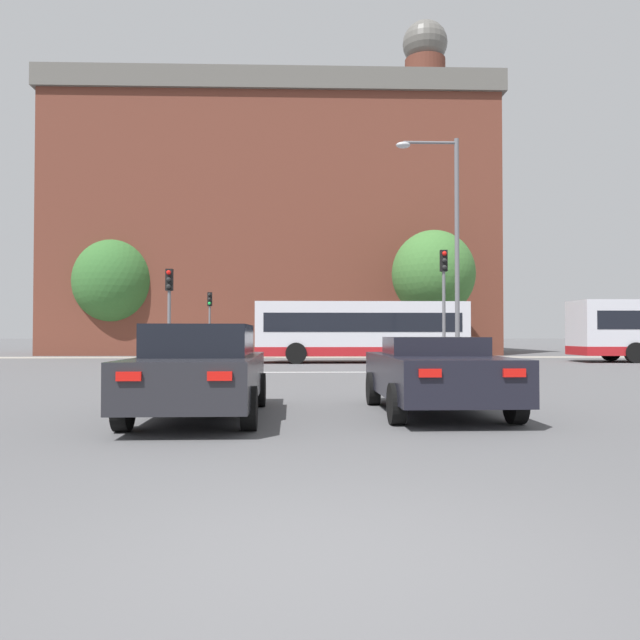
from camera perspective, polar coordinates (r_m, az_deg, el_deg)
name	(u,v)px	position (r m, az deg, el deg)	size (l,w,h in m)	color
ground_plane	(327,561)	(4.08, 0.67, -21.13)	(400.00, 400.00, 0.00)	#545456
stop_line_strip	(306,372)	(22.84, -1.33, -4.79)	(8.04, 0.30, 0.01)	silver
far_pavement	(304,357)	(37.50, -1.49, -3.43)	(68.93, 2.50, 0.01)	gray
brick_civic_building	(277,226)	(47.96, -3.97, 8.56)	(31.01, 14.27, 25.52)	brown
car_saloon_left	(201,370)	(10.62, -10.79, -4.51)	(2.07, 4.91, 1.55)	#232328
car_roadster_right	(436,373)	(11.17, 10.53, -4.80)	(2.13, 4.44, 1.34)	black
bus_crossing_lead	(361,330)	(30.59, 3.75, -0.95)	(10.21, 2.74, 2.95)	silver
traffic_light_near_right	(444,290)	(23.72, 11.26, 2.68)	(0.26, 0.31, 4.54)	slate
traffic_light_far_left	(210,314)	(36.84, -10.06, 0.59)	(0.26, 0.31, 3.84)	slate
traffic_light_near_left	(169,302)	(23.53, -13.63, 1.61)	(0.26, 0.31, 3.79)	slate
street_lamp_junction	(447,232)	(22.61, 11.57, 7.91)	(2.23, 0.36, 8.31)	slate
pedestrian_waiting	(262,339)	(36.77, -5.36, -1.76)	(0.42, 0.45, 1.85)	black
pedestrian_walking_east	(230,341)	(37.69, -8.21, -1.88)	(0.43, 0.28, 1.72)	brown
tree_by_building	(433,274)	(37.74, 10.32, 4.17)	(4.93, 4.93, 7.59)	#4C3823
tree_kerbside	(116,282)	(43.48, -18.15, 3.32)	(5.60, 5.60, 7.80)	#4C3823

